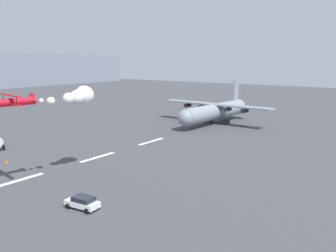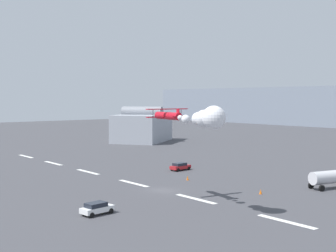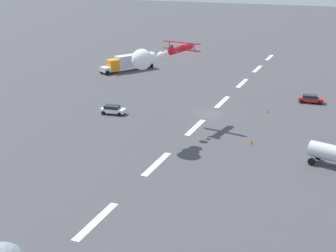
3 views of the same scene
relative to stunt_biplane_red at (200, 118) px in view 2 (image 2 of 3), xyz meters
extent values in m
plane|color=#424247|center=(-13.71, 4.79, -12.00)|extent=(440.00, 440.00, 0.00)
cube|color=white|center=(-68.14, 4.79, -12.00)|extent=(8.00, 0.90, 0.01)
cube|color=white|center=(-52.59, 4.79, -12.00)|extent=(8.00, 0.90, 0.01)
cube|color=white|center=(-37.04, 4.79, -12.00)|extent=(8.00, 0.90, 0.01)
cube|color=white|center=(-21.49, 4.79, -12.00)|extent=(8.00, 0.90, 0.01)
cube|color=white|center=(-5.93, 4.79, -12.00)|extent=(8.00, 0.90, 0.01)
cube|color=white|center=(9.62, 4.79, -12.00)|extent=(8.00, 0.90, 0.01)
cylinder|color=red|center=(-8.12, 1.42, -0.06)|extent=(6.24, 2.11, 1.05)
cube|color=red|center=(-8.31, 1.46, -0.21)|extent=(1.69, 6.50, 0.12)
cube|color=red|center=(-8.31, 1.46, 0.90)|extent=(1.69, 6.50, 0.12)
cylinder|color=black|center=(-8.71, -0.78, 0.34)|extent=(0.08, 0.08, 1.11)
cylinder|color=black|center=(-7.92, 3.70, 0.34)|extent=(0.08, 0.08, 1.11)
cube|color=red|center=(-5.39, 0.94, 0.39)|extent=(0.71, 0.22, 1.10)
cube|color=red|center=(-5.39, 0.94, -0.01)|extent=(0.94, 2.07, 0.08)
cone|color=black|center=(-11.49, 2.02, -0.06)|extent=(0.85, 1.00, 0.89)
sphere|color=white|center=(-4.36, 0.43, -0.17)|extent=(0.70, 0.70, 0.70)
sphere|color=white|center=(-2.96, 0.20, -0.31)|extent=(1.15, 1.15, 1.15)
sphere|color=white|center=(-0.19, -0.16, -0.17)|extent=(1.68, 1.68, 1.68)
sphere|color=white|center=(1.18, -0.47, -0.08)|extent=(2.19, 2.19, 2.19)
sphere|color=white|center=(2.70, -0.29, 0.10)|extent=(2.88, 2.88, 2.88)
cylinder|color=silver|center=(2.04, 26.25, -10.15)|extent=(3.75, 6.94, 2.10)
cylinder|color=black|center=(0.23, 24.14, -11.50)|extent=(0.57, 1.05, 1.00)
cylinder|color=black|center=(2.55, 23.51, -11.50)|extent=(0.57, 1.05, 1.00)
cube|color=white|center=(-7.30, -10.60, -11.36)|extent=(2.25, 4.34, 0.65)
cube|color=#1E232D|center=(-7.28, -10.80, -10.76)|extent=(1.92, 2.67, 0.55)
cylinder|color=black|center=(-8.36, -9.25, -11.68)|extent=(0.29, 0.66, 0.64)
cylinder|color=black|center=(-8.03, -12.15, -11.68)|extent=(0.29, 0.66, 0.64)
cylinder|color=black|center=(-6.57, -9.05, -11.68)|extent=(0.29, 0.66, 0.64)
cylinder|color=black|center=(-6.24, -11.95, -11.68)|extent=(0.29, 0.66, 0.64)
cube|color=#B21E23|center=(-27.10, 20.18, -11.36)|extent=(2.17, 4.53, 0.65)
cube|color=#1E232D|center=(-27.09, 19.98, -10.76)|extent=(1.87, 2.77, 0.55)
cylinder|color=black|center=(-28.13, 21.63, -11.68)|extent=(0.27, 0.66, 0.64)
cylinder|color=black|center=(-27.87, 18.57, -11.68)|extent=(0.27, 0.66, 0.64)
cylinder|color=black|center=(-26.34, 21.79, -11.68)|extent=(0.27, 0.66, 0.64)
cylinder|color=black|center=(-26.07, 18.72, -11.68)|extent=(0.27, 0.66, 0.64)
cube|color=#9EA3AD|center=(-81.62, 50.41, -7.47)|extent=(24.46, 26.49, 9.06)
cylinder|color=gray|center=(-81.62, 50.41, -2.04)|extent=(13.42, 10.73, 3.60)
cone|color=orange|center=(-17.87, 13.88, -11.63)|extent=(0.44, 0.44, 0.75)
cone|color=orange|center=(-2.17, 14.59, -11.63)|extent=(0.44, 0.44, 0.75)
camera|label=1|loc=(-33.93, -42.36, 5.45)|focal=38.49mm
camera|label=2|loc=(41.39, -39.08, 2.36)|focal=48.64mm
camera|label=3|loc=(62.26, 27.63, 13.09)|focal=51.37mm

